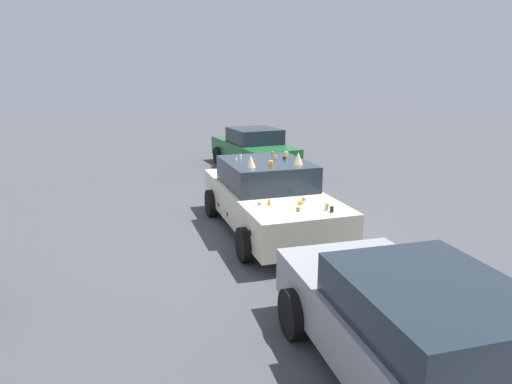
# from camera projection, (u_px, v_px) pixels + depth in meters

# --- Properties ---
(ground_plane) EXTENTS (60.00, 60.00, 0.00)m
(ground_plane) POSITION_uv_depth(u_px,v_px,m) (269.00, 231.00, 9.73)
(ground_plane) COLOR #47474C
(art_car_decorated) EXTENTS (4.73, 2.46, 1.75)m
(art_car_decorated) POSITION_uv_depth(u_px,v_px,m) (268.00, 197.00, 9.58)
(art_car_decorated) COLOR beige
(art_car_decorated) RESTS_ON ground
(parked_sedan_near_right) EXTENTS (4.37, 2.44, 1.34)m
(parked_sedan_near_right) POSITION_uv_depth(u_px,v_px,m) (419.00, 334.00, 4.61)
(parked_sedan_near_right) COLOR gray
(parked_sedan_near_right) RESTS_ON ground
(parked_sedan_near_left) EXTENTS (4.39, 1.98, 1.44)m
(parked_sedan_near_left) POSITION_uv_depth(u_px,v_px,m) (253.00, 149.00, 16.12)
(parked_sedan_near_left) COLOR #1E602D
(parked_sedan_near_left) RESTS_ON ground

